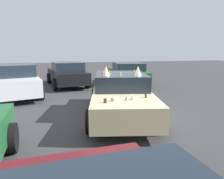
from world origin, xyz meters
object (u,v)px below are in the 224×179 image
at_px(parked_sedan_row_back_far, 67,74).
at_px(parked_sedan_behind_left, 127,73).
at_px(art_car_decorated, 121,95).
at_px(parked_sedan_behind_right, 16,80).

bearing_deg(parked_sedan_row_back_far, parked_sedan_behind_left, -106.08).
relative_size(art_car_decorated, parked_sedan_behind_right, 1.01).
xyz_separation_m(art_car_decorated, parked_sedan_row_back_far, (6.28, 1.46, 0.01)).
height_order(art_car_decorated, parked_sedan_behind_right, art_car_decorated).
relative_size(parked_sedan_behind_right, parked_sedan_row_back_far, 1.06).
distance_m(art_car_decorated, parked_sedan_behind_left, 6.22).
xyz_separation_m(parked_sedan_behind_left, parked_sedan_row_back_far, (0.46, 3.65, 0.01)).
relative_size(art_car_decorated, parked_sedan_row_back_far, 1.07).
xyz_separation_m(art_car_decorated, parked_sedan_behind_right, (4.05, 3.89, 0.05)).
height_order(art_car_decorated, parked_sedan_row_back_far, art_car_decorated).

